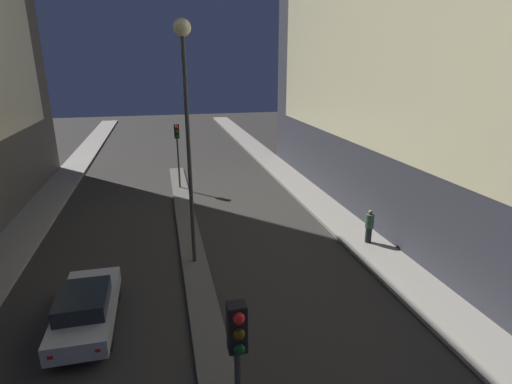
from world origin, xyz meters
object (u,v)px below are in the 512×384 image
object	(u,v)px
street_lamp	(186,93)
pedestrian_on_right_sidewalk	(369,226)
traffic_light_near	(238,361)
car_left_lane	(86,308)
traffic_light_mid	(177,142)

from	to	relation	value
street_lamp	pedestrian_on_right_sidewalk	size ratio (longest dim) A/B	5.96
street_lamp	pedestrian_on_right_sidewalk	distance (m)	10.09
traffic_light_near	pedestrian_on_right_sidewalk	size ratio (longest dim) A/B	2.66
car_left_lane	traffic_light_mid	bearing A→B (deg)	75.32
car_left_lane	pedestrian_on_right_sidewalk	size ratio (longest dim) A/B	2.73
traffic_light_mid	pedestrian_on_right_sidewalk	size ratio (longest dim) A/B	2.66
traffic_light_mid	street_lamp	world-z (taller)	street_lamp
street_lamp	traffic_light_near	bearing A→B (deg)	-90.00
street_lamp	car_left_lane	bearing A→B (deg)	-136.93
traffic_light_near	street_lamp	xyz separation A→B (m)	(0.00, 9.85, 3.81)
traffic_light_near	car_left_lane	world-z (taller)	traffic_light_near
traffic_light_mid	street_lamp	xyz separation A→B (m)	(0.00, -10.75, 3.81)
traffic_light_near	pedestrian_on_right_sidewalk	distance (m)	12.86
traffic_light_mid	pedestrian_on_right_sidewalk	distance (m)	13.69
traffic_light_near	car_left_lane	xyz separation A→B (m)	(-3.73, 6.36, -2.55)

